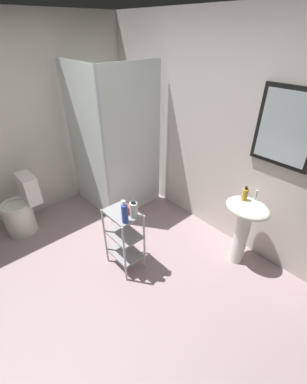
{
  "coord_description": "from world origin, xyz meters",
  "views": [
    {
      "loc": [
        1.65,
        -0.61,
        2.3
      ],
      "look_at": [
        0.2,
        0.69,
        1.05
      ],
      "focal_mm": 24.07,
      "sensor_mm": 36.0,
      "label": 1
    }
  ],
  "objects_px": {
    "lotion_bottle_white": "(134,210)",
    "rinse_cup": "(127,210)",
    "pedestal_sink": "(244,221)",
    "storage_cart": "(124,235)",
    "hand_soap_bottle": "(245,194)",
    "toilet": "(21,210)",
    "shower_stall": "(116,175)",
    "shampoo_bottle_blue": "(125,213)"
  },
  "relations": [
    {
      "from": "toilet",
      "to": "storage_cart",
      "type": "distance_m",
      "value": 1.53
    },
    {
      "from": "pedestal_sink",
      "to": "storage_cart",
      "type": "bearing_deg",
      "value": -128.66
    },
    {
      "from": "shower_stall",
      "to": "hand_soap_bottle",
      "type": "height_order",
      "value": "shower_stall"
    },
    {
      "from": "hand_soap_bottle",
      "to": "lotion_bottle_white",
      "type": "distance_m",
      "value": 1.14
    },
    {
      "from": "shampoo_bottle_blue",
      "to": "hand_soap_bottle",
      "type": "bearing_deg",
      "value": 61.01
    },
    {
      "from": "shampoo_bottle_blue",
      "to": "lotion_bottle_white",
      "type": "relative_size",
      "value": 1.27
    },
    {
      "from": "shampoo_bottle_blue",
      "to": "rinse_cup",
      "type": "bearing_deg",
      "value": 136.35
    },
    {
      "from": "toilet",
      "to": "rinse_cup",
      "type": "height_order",
      "value": "rinse_cup"
    },
    {
      "from": "toilet",
      "to": "hand_soap_bottle",
      "type": "distance_m",
      "value": 2.74
    },
    {
      "from": "pedestal_sink",
      "to": "toilet",
      "type": "relative_size",
      "value": 1.07
    },
    {
      "from": "pedestal_sink",
      "to": "lotion_bottle_white",
      "type": "relative_size",
      "value": 4.24
    },
    {
      "from": "toilet",
      "to": "storage_cart",
      "type": "bearing_deg",
      "value": 24.22
    },
    {
      "from": "shower_stall",
      "to": "rinse_cup",
      "type": "distance_m",
      "value": 1.36
    },
    {
      "from": "toilet",
      "to": "hand_soap_bottle",
      "type": "height_order",
      "value": "hand_soap_bottle"
    },
    {
      "from": "hand_soap_bottle",
      "to": "shampoo_bottle_blue",
      "type": "xyz_separation_m",
      "value": [
        -0.59,
        -1.07,
        -0.03
      ]
    },
    {
      "from": "lotion_bottle_white",
      "to": "shower_stall",
      "type": "bearing_deg",
      "value": 153.61
    },
    {
      "from": "storage_cart",
      "to": "lotion_bottle_white",
      "type": "distance_m",
      "value": 0.41
    },
    {
      "from": "pedestal_sink",
      "to": "storage_cart",
      "type": "relative_size",
      "value": 1.09
    },
    {
      "from": "shower_stall",
      "to": "hand_soap_bottle",
      "type": "relative_size",
      "value": 13.08
    },
    {
      "from": "pedestal_sink",
      "to": "lotion_bottle_white",
      "type": "distance_m",
      "value": 1.19
    },
    {
      "from": "pedestal_sink",
      "to": "shampoo_bottle_blue",
      "type": "distance_m",
      "value": 1.28
    },
    {
      "from": "lotion_bottle_white",
      "to": "rinse_cup",
      "type": "bearing_deg",
      "value": -168.65
    },
    {
      "from": "shampoo_bottle_blue",
      "to": "lotion_bottle_white",
      "type": "height_order",
      "value": "shampoo_bottle_blue"
    },
    {
      "from": "lotion_bottle_white",
      "to": "rinse_cup",
      "type": "xyz_separation_m",
      "value": [
        -0.09,
        -0.02,
        -0.04
      ]
    },
    {
      "from": "shower_stall",
      "to": "rinse_cup",
      "type": "xyz_separation_m",
      "value": [
        1.16,
        -0.64,
        0.32
      ]
    },
    {
      "from": "pedestal_sink",
      "to": "lotion_bottle_white",
      "type": "height_order",
      "value": "lotion_bottle_white"
    },
    {
      "from": "shower_stall",
      "to": "rinse_cup",
      "type": "relative_size",
      "value": 22.44
    },
    {
      "from": "storage_cart",
      "to": "hand_soap_bottle",
      "type": "relative_size",
      "value": 4.84
    },
    {
      "from": "toilet",
      "to": "lotion_bottle_white",
      "type": "xyz_separation_m",
      "value": [
        1.52,
        0.67,
        0.51
      ]
    },
    {
      "from": "hand_soap_bottle",
      "to": "rinse_cup",
      "type": "distance_m",
      "value": 1.2
    },
    {
      "from": "shower_stall",
      "to": "lotion_bottle_white",
      "type": "xyz_separation_m",
      "value": [
        1.24,
        -0.62,
        0.36
      ]
    },
    {
      "from": "shower_stall",
      "to": "shampoo_bottle_blue",
      "type": "bearing_deg",
      "value": -30.17
    },
    {
      "from": "toilet",
      "to": "pedestal_sink",
      "type": "bearing_deg",
      "value": 36.56
    },
    {
      "from": "pedestal_sink",
      "to": "storage_cart",
      "type": "distance_m",
      "value": 1.29
    },
    {
      "from": "toilet",
      "to": "hand_soap_bottle",
      "type": "relative_size",
      "value": 4.97
    },
    {
      "from": "storage_cart",
      "to": "lotion_bottle_white",
      "type": "relative_size",
      "value": 3.87
    },
    {
      "from": "rinse_cup",
      "to": "shampoo_bottle_blue",
      "type": "bearing_deg",
      "value": -43.65
    },
    {
      "from": "shower_stall",
      "to": "shampoo_bottle_blue",
      "type": "height_order",
      "value": "shower_stall"
    },
    {
      "from": "hand_soap_bottle",
      "to": "rinse_cup",
      "type": "xyz_separation_m",
      "value": [
        -0.69,
        -0.98,
        -0.09
      ]
    },
    {
      "from": "storage_cart",
      "to": "pedestal_sink",
      "type": "bearing_deg",
      "value": 51.34
    },
    {
      "from": "rinse_cup",
      "to": "pedestal_sink",
      "type": "bearing_deg",
      "value": 51.93
    },
    {
      "from": "storage_cart",
      "to": "shampoo_bottle_blue",
      "type": "bearing_deg",
      "value": -24.34
    }
  ]
}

